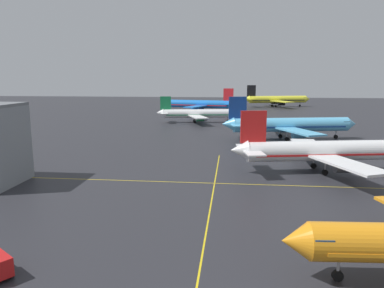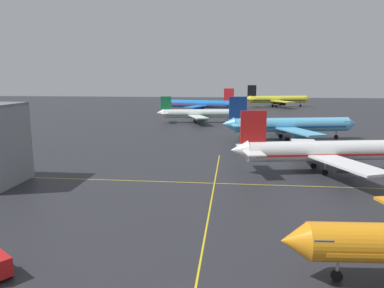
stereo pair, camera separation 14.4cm
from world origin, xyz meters
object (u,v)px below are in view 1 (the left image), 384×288
airliner_far_left_stand (198,114)px  airliner_second_row (328,151)px  airliner_distant_taxiway (277,99)px  airliner_third_row (289,125)px  airliner_far_right_stand (199,104)px

airliner_far_left_stand → airliner_second_row: bearing=-66.9°
airliner_distant_taxiway → airliner_second_row: bearing=-93.1°
airliner_third_row → airliner_distant_taxiway: (9.95, 117.20, 0.21)m
airliner_third_row → airliner_far_left_stand: airliner_third_row is taller
airliner_second_row → airliner_distant_taxiway: airliner_distant_taxiway is taller
airliner_third_row → airliner_far_left_stand: (-29.35, 36.48, -0.70)m
airliner_far_left_stand → airliner_distant_taxiway: airliner_distant_taxiway is taller
airliner_third_row → airliner_far_left_stand: size_ratio=1.20×
airliner_distant_taxiway → airliner_far_right_stand: bearing=-137.5°
airliner_distant_taxiway → airliner_far_left_stand: bearing=-116.0°
airliner_third_row → airliner_far_right_stand: 84.80m
airliner_distant_taxiway → airliner_third_row: bearing=-94.9°
airliner_third_row → airliner_far_left_stand: bearing=128.8°
airliner_third_row → airliner_far_right_stand: (-32.56, 78.30, -0.06)m
airliner_far_right_stand → airliner_third_row: bearing=-67.4°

